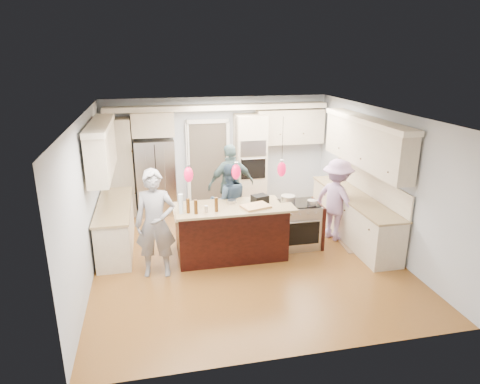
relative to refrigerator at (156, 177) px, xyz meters
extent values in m
plane|color=brown|center=(1.55, -2.64, -0.90)|extent=(6.00, 6.00, 0.00)
cube|color=#B2BCC6|center=(1.55, 0.36, 0.45)|extent=(5.50, 0.04, 2.70)
cube|color=#B2BCC6|center=(1.55, -5.64, 0.45)|extent=(5.50, 0.04, 2.70)
cube|color=#B2BCC6|center=(-1.20, -2.64, 0.45)|extent=(0.04, 6.00, 2.70)
cube|color=#B2BCC6|center=(4.30, -2.64, 0.45)|extent=(0.04, 6.00, 2.70)
cube|color=white|center=(1.55, -2.64, 1.80)|extent=(5.50, 6.00, 0.04)
cube|color=#B7B7BC|center=(0.00, 0.00, 0.00)|extent=(0.90, 0.70, 1.80)
cube|color=beige|center=(2.30, 0.03, 0.25)|extent=(0.72, 0.64, 2.30)
cube|color=black|center=(2.30, -0.30, 0.65)|extent=(0.60, 0.02, 0.35)
cube|color=black|center=(2.30, -0.30, 0.15)|extent=(0.60, 0.02, 0.50)
cylinder|color=#B7B7BC|center=(2.30, -0.33, 0.40)|extent=(0.55, 0.02, 0.02)
cube|color=beige|center=(-0.80, 0.06, 0.25)|extent=(0.60, 0.58, 2.30)
cube|color=beige|center=(0.00, 0.06, 1.25)|extent=(0.95, 0.58, 0.55)
cube|color=beige|center=(3.35, 0.18, 1.05)|extent=(1.70, 0.35, 0.85)
cube|color=beige|center=(1.55, 0.16, 1.58)|extent=(5.30, 0.38, 0.12)
cube|color=#4C443A|center=(1.30, 0.35, 0.15)|extent=(0.90, 0.06, 2.10)
cube|color=white|center=(1.30, 0.31, 1.23)|extent=(1.04, 0.06, 0.10)
cube|color=beige|center=(3.95, -2.34, -0.46)|extent=(0.60, 3.00, 0.88)
cube|color=tan|center=(3.95, -2.34, 0.00)|extent=(0.64, 3.05, 0.04)
cube|color=beige|center=(4.07, -2.34, 1.08)|extent=(0.35, 3.00, 0.85)
cube|color=beige|center=(4.06, -2.34, 1.56)|extent=(0.37, 3.10, 0.10)
cube|color=beige|center=(-0.85, -1.84, -0.46)|extent=(0.60, 2.20, 0.88)
cube|color=tan|center=(-0.85, -1.84, 0.00)|extent=(0.64, 2.25, 0.04)
cube|color=beige|center=(-0.97, -1.84, 1.08)|extent=(0.35, 2.20, 0.85)
cube|color=beige|center=(-0.96, -1.84, 1.56)|extent=(0.37, 2.30, 0.10)
cube|color=black|center=(1.30, -2.49, -0.46)|extent=(2.00, 1.00, 0.88)
cube|color=tan|center=(1.30, -2.49, 0.00)|extent=(2.10, 1.10, 0.04)
cube|color=black|center=(1.30, -3.05, -0.36)|extent=(2.00, 0.12, 1.08)
cube|color=tan|center=(1.30, -3.19, 0.20)|extent=(2.10, 0.42, 0.04)
cube|color=black|center=(1.93, -2.35, 0.10)|extent=(0.35, 0.31, 0.16)
cube|color=#B7B7BC|center=(2.68, -2.49, -0.45)|extent=(0.76, 0.66, 0.90)
cube|color=black|center=(2.68, -2.83, -0.50)|extent=(0.65, 0.01, 0.45)
cube|color=black|center=(2.68, -2.49, 0.01)|extent=(0.72, 0.59, 0.02)
cube|color=black|center=(3.09, -2.49, -0.46)|extent=(0.06, 0.71, 0.88)
cylinder|color=black|center=(0.50, -3.15, 1.43)|extent=(0.01, 0.01, 0.75)
ellipsoid|color=#BE0B31|center=(0.50, -3.15, 0.90)|extent=(0.15, 0.15, 0.26)
cylinder|color=black|center=(1.30, -3.15, 1.43)|extent=(0.01, 0.01, 0.75)
ellipsoid|color=#BE0B31|center=(1.30, -3.15, 0.90)|extent=(0.15, 0.15, 0.26)
cylinder|color=black|center=(2.10, -3.15, 1.43)|extent=(0.01, 0.01, 0.75)
ellipsoid|color=#BE0B31|center=(2.10, -3.15, 0.90)|extent=(0.15, 0.15, 0.26)
imported|color=gray|center=(-0.09, -3.09, 0.05)|extent=(0.75, 0.54, 1.90)
imported|color=#2D4157|center=(1.43, -1.79, -0.10)|extent=(0.79, 0.62, 1.59)
imported|color=slate|center=(1.61, -1.04, 0.01)|extent=(1.13, 0.63, 1.83)
imported|color=#B38FC0|center=(3.57, -2.30, -0.05)|extent=(1.06, 1.26, 1.70)
cube|color=#876949|center=(3.95, -2.56, -0.89)|extent=(0.83, 1.14, 0.01)
cylinder|color=silver|center=(0.35, -3.13, 0.39)|extent=(0.10, 0.10, 0.34)
cylinder|color=#41250B|center=(0.47, -3.13, 0.35)|extent=(0.06, 0.06, 0.25)
cylinder|color=#41250B|center=(0.60, -3.21, 0.34)|extent=(0.08, 0.08, 0.25)
cylinder|color=#41250B|center=(0.95, -3.16, 0.35)|extent=(0.08, 0.08, 0.25)
cylinder|color=#B7B7BC|center=(0.78, -3.16, 0.28)|extent=(0.08, 0.08, 0.12)
cube|color=tan|center=(1.66, -3.11, 0.24)|extent=(0.55, 0.46, 0.04)
cylinder|color=#B7B7BC|center=(2.46, -2.50, 0.10)|extent=(0.28, 0.28, 0.16)
cylinder|color=#B7B7BC|center=(2.89, -2.66, 0.06)|extent=(0.18, 0.18, 0.09)
camera|label=1|loc=(-0.08, -9.95, 2.81)|focal=32.00mm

